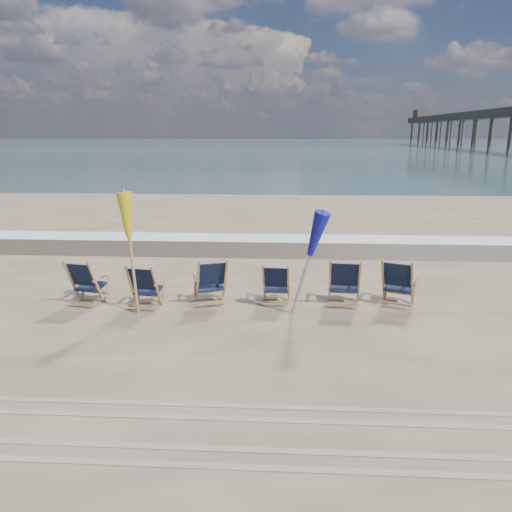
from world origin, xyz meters
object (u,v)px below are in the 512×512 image
Objects in this scene: beach_chair_1 at (156,287)px; beach_chair_4 at (359,283)px; beach_chair_0 at (95,284)px; umbrella_yellow at (130,222)px; beach_chair_2 at (225,281)px; umbrella_blue at (306,235)px; beach_chair_5 at (412,284)px; beach_chair_3 at (288,284)px.

beach_chair_1 is 0.92× the size of beach_chair_4.
beach_chair_0 is 0.43× the size of umbrella_yellow.
beach_chair_2 is 0.47× the size of umbrella_blue.
umbrella_yellow reaches higher than beach_chair_2.
beach_chair_5 is 0.44× the size of umbrella_yellow.
beach_chair_2 is at bearing 19.78° from umbrella_yellow.
umbrella_yellow is at bearing -179.98° from umbrella_blue.
beach_chair_3 is at bearing -163.77° from beach_chair_1.
umbrella_yellow is (-4.38, -0.55, 1.28)m from beach_chair_4.
beach_chair_2 is 0.43× the size of umbrella_yellow.
beach_chair_4 reaches higher than beach_chair_1.
beach_chair_5 is at bearing -169.03° from beach_chair_1.
umbrella_blue is at bearing -176.62° from beach_chair_1.
beach_chair_2 is at bearing -154.91° from beach_chair_1.
beach_chair_1 is 1.38m from beach_chair_2.
beach_chair_1 is 0.93× the size of beach_chair_5.
beach_chair_4 is 0.44× the size of umbrella_yellow.
beach_chair_1 is at bearing 24.97° from umbrella_yellow.
beach_chair_0 reaches higher than beach_chair_3.
beach_chair_5 is 5.60m from umbrella_yellow.
beach_chair_4 reaches higher than beach_chair_2.
beach_chair_4 is at bearing 7.21° from umbrella_yellow.
beach_chair_0 is 5.25m from beach_chair_4.
umbrella_blue is (2.90, -0.18, 1.12)m from beach_chair_1.
beach_chair_5 is at bearing -177.94° from beach_chair_3.
beach_chair_4 is 1.63m from umbrella_blue.
beach_chair_4 is 0.48× the size of umbrella_blue.
beach_chair_4 is at bearing 159.53° from beach_chair_2.
beach_chair_2 is at bearing 21.56° from beach_chair_5.
umbrella_blue is at bearing 32.91° from beach_chair_4.
beach_chair_0 is 1.00× the size of beach_chair_2.
beach_chair_0 reaches higher than beach_chair_1.
beach_chair_4 is 4.60m from umbrella_yellow.
beach_chair_5 is at bearing -165.40° from beach_chair_0.
beach_chair_4 is (3.99, 0.37, 0.04)m from beach_chair_1.
beach_chair_3 is 0.42× the size of umbrella_blue.
beach_chair_5 reaches higher than beach_chair_1.
beach_chair_4 is 1.01× the size of beach_chair_5.
beach_chair_2 is 0.98× the size of beach_chair_4.
beach_chair_1 is 0.45× the size of umbrella_blue.
beach_chair_1 is at bearing 11.34° from beach_chair_4.
beach_chair_5 is 2.44m from umbrella_blue.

